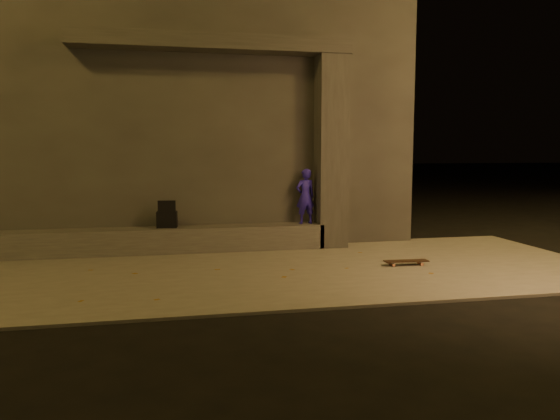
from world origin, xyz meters
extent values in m
plane|color=black|center=(0.00, 0.00, 0.00)|extent=(120.00, 120.00, 0.00)
cube|color=#656059|center=(0.00, 2.00, 0.02)|extent=(11.00, 4.40, 0.04)
cube|color=#393634|center=(-1.00, 6.50, 2.60)|extent=(9.00, 5.00, 5.20)
cube|color=#494642|center=(-1.50, 3.75, 0.27)|extent=(6.00, 0.55, 0.45)
cube|color=#393634|center=(1.70, 3.75, 1.84)|extent=(0.55, 0.55, 3.60)
cube|color=#393634|center=(-0.50, 3.80, 3.78)|extent=(5.00, 0.70, 0.28)
imported|color=#261AAC|center=(1.20, 3.75, 1.01)|extent=(0.42, 0.31, 1.05)
cube|color=black|center=(-1.38, 3.75, 0.64)|extent=(0.38, 0.27, 0.29)
cube|color=black|center=(-1.38, 3.75, 0.89)|extent=(0.32, 0.08, 0.21)
cube|color=black|center=(2.37, 1.79, 0.11)|extent=(0.72, 0.22, 0.01)
cylinder|color=#C3744E|center=(2.62, 1.85, 0.06)|extent=(0.05, 0.03, 0.05)
cylinder|color=#C3744E|center=(2.61, 1.71, 0.06)|extent=(0.05, 0.03, 0.05)
cylinder|color=#C3744E|center=(2.14, 1.87, 0.06)|extent=(0.05, 0.03, 0.05)
cylinder|color=#C3744E|center=(2.13, 1.73, 0.06)|extent=(0.05, 0.03, 0.05)
cube|color=#99999E|center=(2.61, 1.78, 0.09)|extent=(0.05, 0.15, 0.01)
cube|color=#99999E|center=(2.14, 1.80, 0.09)|extent=(0.05, 0.15, 0.01)
camera|label=1|loc=(-1.41, -6.24, 1.91)|focal=35.00mm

